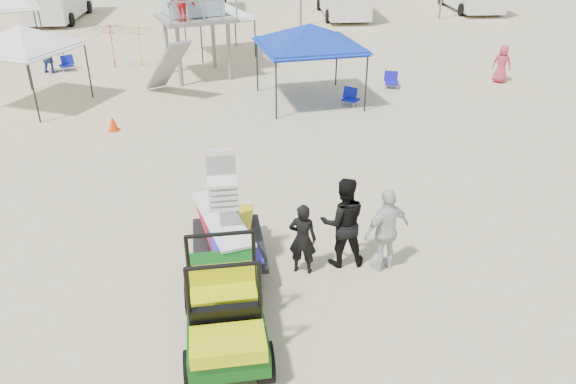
{
  "coord_description": "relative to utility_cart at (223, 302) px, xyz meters",
  "views": [
    {
      "loc": [
        -0.26,
        -7.52,
        6.83
      ],
      "look_at": [
        0.5,
        3.0,
        1.3
      ],
      "focal_mm": 35.0,
      "sensor_mm": 36.0,
      "label": 1
    }
  ],
  "objects": [
    {
      "name": "utility_cart",
      "position": [
        0.0,
        0.0,
        0.0
      ],
      "size": [
        1.45,
        2.62,
        1.92
      ],
      "color": "#0B4810",
      "rests_on": "ground"
    },
    {
      "name": "beach_chair_c",
      "position": [
        4.3,
        12.43,
        -0.58
      ],
      "size": [
        0.73,
        0.84,
        0.64
      ],
      "color": "#1016B1",
      "rests_on": "ground"
    },
    {
      "name": "canopy_white_a",
      "position": [
        -7.4,
        13.23,
        1.87
      ],
      "size": [
        4.04,
        4.04,
        3.31
      ],
      "color": "black",
      "rests_on": "ground"
    },
    {
      "name": "man_right",
      "position": [
        3.22,
        2.04,
        0.01
      ],
      "size": [
        1.15,
        0.85,
        1.82
      ],
      "primitive_type": "imported",
      "rotation": [
        0.0,
        0.0,
        3.57
      ],
      "color": "silver",
      "rests_on": "ground"
    },
    {
      "name": "umbrella_b",
      "position": [
        -4.28,
        18.52,
        0.01
      ],
      "size": [
        2.39,
        2.42,
        1.8
      ],
      "primitive_type": "imported",
      "rotation": [
        0.0,
        0.0,
        0.24
      ],
      "color": "gold",
      "rests_on": "ground"
    },
    {
      "name": "canopy_blue",
      "position": [
        2.8,
        12.98,
        1.83
      ],
      "size": [
        3.98,
        3.98,
        3.27
      ],
      "color": "black",
      "rests_on": "ground"
    },
    {
      "name": "beach_chair_b",
      "position": [
        6.33,
        14.45,
        -0.58
      ],
      "size": [
        0.66,
        0.72,
        0.64
      ],
      "color": "#1610B3",
      "rests_on": "ground"
    },
    {
      "name": "umbrella_a",
      "position": [
        -5.5,
        18.29,
        0.09
      ],
      "size": [
        2.51,
        2.54,
        1.96
      ],
      "primitive_type": "imported",
      "rotation": [
        0.0,
        0.0,
        -0.19
      ],
      "color": "red",
      "rests_on": "ground"
    },
    {
      "name": "man_mid",
      "position": [
        2.37,
        2.29,
        0.09
      ],
      "size": [
        0.97,
        0.76,
        1.97
      ],
      "primitive_type": "imported",
      "rotation": [
        0.0,
        0.0,
        3.16
      ],
      "color": "black",
      "rests_on": "ground"
    },
    {
      "name": "distant_beachgoers",
      "position": [
        -1.78,
        16.71,
        -0.1
      ],
      "size": [
        20.4,
        3.69,
        1.6
      ],
      "color": "#BB354A",
      "rests_on": "ground"
    },
    {
      "name": "beach_chair_a",
      "position": [
        -7.53,
        18.07,
        -0.58
      ],
      "size": [
        0.72,
        0.81,
        0.64
      ],
      "color": "#101CB3",
      "rests_on": "ground"
    },
    {
      "name": "man_left",
      "position": [
        1.52,
        2.04,
        -0.12
      ],
      "size": [
        0.65,
        0.52,
        1.56
      ],
      "primitive_type": "imported",
      "rotation": [
        0.0,
        0.0,
        2.86
      ],
      "color": "black",
      "rests_on": "ground"
    },
    {
      "name": "surf_trailer",
      "position": [
        0.0,
        2.34,
        0.03
      ],
      "size": [
        1.6,
        2.72,
        2.27
      ],
      "color": "black",
      "rests_on": "ground"
    },
    {
      "name": "ground",
      "position": [
        0.8,
        0.08,
        -0.89
      ],
      "size": [
        140.0,
        140.0,
        0.0
      ],
      "primitive_type": "plane",
      "color": "beige",
      "rests_on": "ground"
    },
    {
      "name": "canopy_white_c",
      "position": [
        -0.8,
        20.53,
        1.56
      ],
      "size": [
        3.65,
        3.65,
        3.0
      ],
      "color": "black",
      "rests_on": "ground"
    },
    {
      "name": "cone_near",
      "position": [
        -3.97,
        10.35,
        -0.64
      ],
      "size": [
        0.34,
        0.34,
        0.5
      ],
      "primitive_type": "cone",
      "color": "#FF3508",
      "rests_on": "ground"
    }
  ]
}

